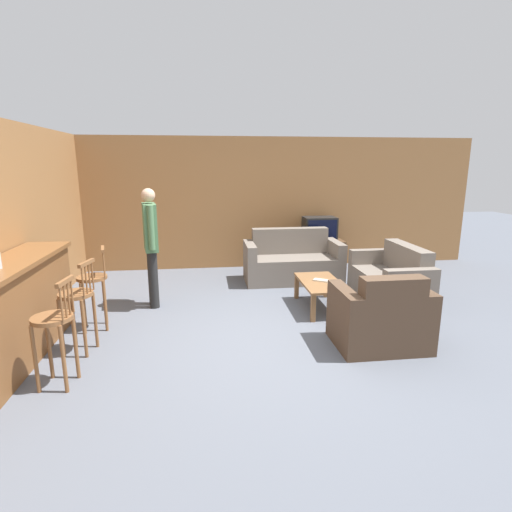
# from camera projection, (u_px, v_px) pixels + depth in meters

# --- Properties ---
(ground_plane) EXTENTS (24.00, 24.00, 0.00)m
(ground_plane) POSITION_uv_depth(u_px,v_px,m) (280.00, 339.00, 4.82)
(ground_plane) COLOR #565B66
(wall_back) EXTENTS (9.40, 0.08, 2.60)m
(wall_back) POSITION_uv_depth(u_px,v_px,m) (247.00, 203.00, 8.02)
(wall_back) COLOR #9E6B3D
(wall_back) RESTS_ON ground_plane
(wall_left) EXTENTS (0.08, 8.61, 2.60)m
(wall_left) POSITION_uv_depth(u_px,v_px,m) (28.00, 222.00, 5.39)
(wall_left) COLOR #9E6B3D
(wall_left) RESTS_ON ground_plane
(bar_counter) EXTENTS (0.55, 2.18, 1.08)m
(bar_counter) POSITION_uv_depth(u_px,v_px,m) (17.00, 309.00, 4.29)
(bar_counter) COLOR brown
(bar_counter) RESTS_ON ground_plane
(bar_chair_near) EXTENTS (0.41, 0.41, 1.05)m
(bar_chair_near) POSITION_uv_depth(u_px,v_px,m) (55.00, 328.00, 3.70)
(bar_chair_near) COLOR brown
(bar_chair_near) RESTS_ON ground_plane
(bar_chair_mid) EXTENTS (0.43, 0.43, 1.05)m
(bar_chair_mid) POSITION_uv_depth(u_px,v_px,m) (78.00, 303.00, 4.38)
(bar_chair_mid) COLOR brown
(bar_chair_mid) RESTS_ON ground_plane
(bar_chair_far) EXTENTS (0.44, 0.44, 1.05)m
(bar_chair_far) POSITION_uv_depth(u_px,v_px,m) (94.00, 285.00, 5.03)
(bar_chair_far) COLOR brown
(bar_chair_far) RESTS_ON ground_plane
(couch_far) EXTENTS (1.72, 0.82, 0.92)m
(couch_far) POSITION_uv_depth(u_px,v_px,m) (292.00, 262.00, 7.23)
(couch_far) COLOR #70665B
(couch_far) RESTS_ON ground_plane
(armchair_near) EXTENTS (1.02, 0.78, 0.90)m
(armchair_near) POSITION_uv_depth(u_px,v_px,m) (381.00, 319.00, 4.58)
(armchair_near) COLOR #4C3828
(armchair_near) RESTS_ON ground_plane
(loveseat_right) EXTENTS (0.75, 1.45, 0.89)m
(loveseat_right) POSITION_uv_depth(u_px,v_px,m) (391.00, 281.00, 6.06)
(loveseat_right) COLOR #70665B
(loveseat_right) RESTS_ON ground_plane
(coffee_table) EXTENTS (0.56, 1.05, 0.41)m
(coffee_table) POSITION_uv_depth(u_px,v_px,m) (321.00, 285.00, 5.79)
(coffee_table) COLOR brown
(coffee_table) RESTS_ON ground_plane
(tv_unit) EXTENTS (0.99, 0.47, 0.58)m
(tv_unit) POSITION_uv_depth(u_px,v_px,m) (318.00, 255.00, 8.05)
(tv_unit) COLOR #513823
(tv_unit) RESTS_ON ground_plane
(tv) EXTENTS (0.64, 0.42, 0.48)m
(tv) POSITION_uv_depth(u_px,v_px,m) (319.00, 229.00, 7.93)
(tv) COLOR black
(tv) RESTS_ON tv_unit
(book_on_table) EXTENTS (0.24, 0.22, 0.02)m
(book_on_table) POSITION_uv_depth(u_px,v_px,m) (321.00, 280.00, 5.81)
(book_on_table) COLOR #B7AD99
(book_on_table) RESTS_ON coffee_table
(person_by_window) EXTENTS (0.26, 0.57, 1.74)m
(person_by_window) POSITION_uv_depth(u_px,v_px,m) (151.00, 241.00, 5.76)
(person_by_window) COLOR black
(person_by_window) RESTS_ON ground_plane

